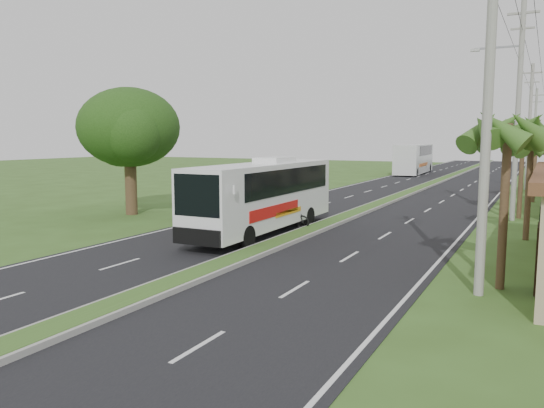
% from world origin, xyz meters
% --- Properties ---
extents(ground, '(180.00, 180.00, 0.00)m').
position_xyz_m(ground, '(0.00, 0.00, 0.00)').
color(ground, '#36541F').
rests_on(ground, ground).
extents(road_asphalt, '(14.00, 160.00, 0.02)m').
position_xyz_m(road_asphalt, '(0.00, 20.00, 0.01)').
color(road_asphalt, black).
rests_on(road_asphalt, ground).
extents(median_strip, '(1.20, 160.00, 0.18)m').
position_xyz_m(median_strip, '(0.00, 20.00, 0.10)').
color(median_strip, gray).
rests_on(median_strip, ground).
extents(lane_edge_left, '(0.12, 160.00, 0.01)m').
position_xyz_m(lane_edge_left, '(-6.70, 20.00, 0.00)').
color(lane_edge_left, silver).
rests_on(lane_edge_left, ground).
extents(lane_edge_right, '(0.12, 160.00, 0.01)m').
position_xyz_m(lane_edge_right, '(6.70, 20.00, 0.00)').
color(lane_edge_right, silver).
rests_on(lane_edge_right, ground).
extents(palm_verge_a, '(2.40, 2.40, 5.45)m').
position_xyz_m(palm_verge_a, '(9.00, 3.00, 4.74)').
color(palm_verge_a, '#473321').
rests_on(palm_verge_a, ground).
extents(palm_verge_b, '(2.40, 2.40, 5.05)m').
position_xyz_m(palm_verge_b, '(9.40, 12.00, 4.36)').
color(palm_verge_b, '#473321').
rests_on(palm_verge_b, ground).
extents(palm_verge_c, '(2.40, 2.40, 5.85)m').
position_xyz_m(palm_verge_c, '(8.80, 19.00, 5.12)').
color(palm_verge_c, '#473321').
rests_on(palm_verge_c, ground).
extents(palm_verge_d, '(2.40, 2.40, 5.25)m').
position_xyz_m(palm_verge_d, '(9.30, 28.00, 4.55)').
color(palm_verge_d, '#473321').
rests_on(palm_verge_d, ground).
extents(shade_tree, '(6.30, 6.00, 7.54)m').
position_xyz_m(shade_tree, '(-12.11, 10.02, 5.03)').
color(shade_tree, '#473321').
rests_on(shade_tree, ground).
extents(utility_pole_a, '(1.60, 0.28, 11.00)m').
position_xyz_m(utility_pole_a, '(8.50, 2.00, 5.67)').
color(utility_pole_a, gray).
rests_on(utility_pole_a, ground).
extents(utility_pole_b, '(3.20, 0.28, 12.00)m').
position_xyz_m(utility_pole_b, '(8.47, 18.00, 6.26)').
color(utility_pole_b, gray).
rests_on(utility_pole_b, ground).
extents(utility_pole_c, '(1.60, 0.28, 11.00)m').
position_xyz_m(utility_pole_c, '(8.50, 38.00, 5.67)').
color(utility_pole_c, gray).
rests_on(utility_pole_c, ground).
extents(utility_pole_d, '(1.60, 0.28, 10.50)m').
position_xyz_m(utility_pole_d, '(8.50, 58.00, 5.42)').
color(utility_pole_d, gray).
rests_on(utility_pole_d, ground).
extents(coach_bus_main, '(2.49, 11.26, 3.63)m').
position_xyz_m(coach_bus_main, '(-1.92, 8.16, 2.00)').
color(coach_bus_main, white).
rests_on(coach_bus_main, ground).
extents(coach_bus_far, '(3.35, 12.94, 3.74)m').
position_xyz_m(coach_bus_far, '(-5.15, 54.87, 2.12)').
color(coach_bus_far, silver).
rests_on(coach_bus_far, ground).
extents(motorcyclist, '(1.83, 0.56, 2.25)m').
position_xyz_m(motorcyclist, '(-1.23, 9.85, 0.80)').
color(motorcyclist, black).
rests_on(motorcyclist, ground).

